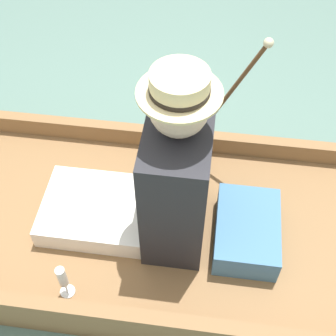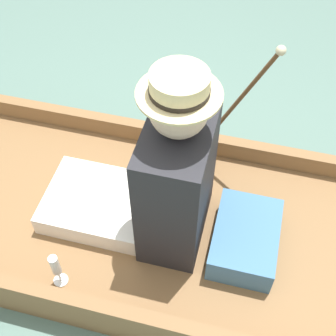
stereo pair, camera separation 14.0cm
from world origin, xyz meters
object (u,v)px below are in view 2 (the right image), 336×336
teddy_bear (192,148)px  wine_glass (56,267)px  seated_person (160,180)px  walking_cane (239,101)px

teddy_bear → wine_glass: bearing=151.2°
seated_person → teddy_bear: bearing=-5.6°
seated_person → wine_glass: seated_person is taller
teddy_bear → wine_glass: teddy_bear is taller
wine_glass → seated_person: bearing=-41.6°
teddy_bear → wine_glass: size_ratio=1.73×
teddy_bear → walking_cane: (0.08, -0.19, 0.29)m
seated_person → wine_glass: bearing=143.2°
teddy_bear → walking_cane: 0.36m
wine_glass → walking_cane: size_ratio=0.26×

